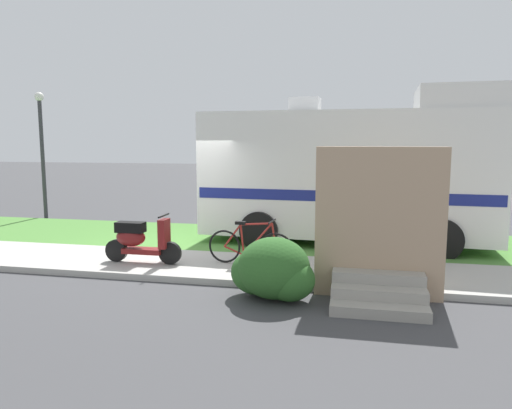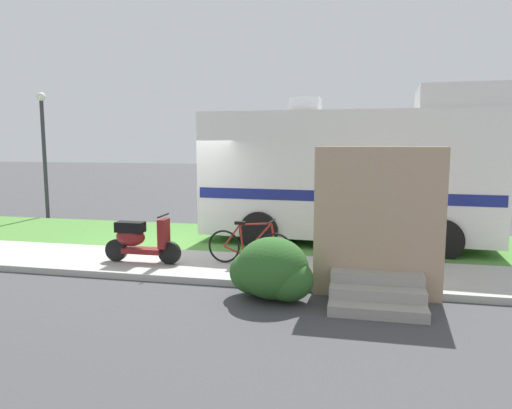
{
  "view_description": "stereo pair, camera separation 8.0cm",
  "coord_description": "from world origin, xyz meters",
  "px_view_note": "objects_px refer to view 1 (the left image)",
  "views": [
    {
      "loc": [
        4.0,
        -9.87,
        2.49
      ],
      "look_at": [
        1.86,
        0.3,
        1.1
      ],
      "focal_mm": 33.48,
      "sensor_mm": 36.0,
      "label": 1
    },
    {
      "loc": [
        4.08,
        -9.85,
        2.49
      ],
      "look_at": [
        1.86,
        0.3,
        1.1
      ],
      "focal_mm": 33.48,
      "sensor_mm": 36.0,
      "label": 2
    }
  ],
  "objects_px": {
    "pickup_truck_near": "(413,189)",
    "street_lamp_post": "(42,142)",
    "motorhome_rv": "(350,172)",
    "bottle_spare": "(361,261)",
    "bicycle": "(250,246)",
    "bottle_green": "(424,267)",
    "scooter": "(140,240)"
  },
  "relations": [
    {
      "from": "pickup_truck_near",
      "to": "street_lamp_post",
      "type": "xyz_separation_m",
      "value": [
        -11.54,
        -2.27,
        1.48
      ]
    },
    {
      "from": "motorhome_rv",
      "to": "bottle_spare",
      "type": "xyz_separation_m",
      "value": [
        0.28,
        -2.57,
        -1.5
      ]
    },
    {
      "from": "bicycle",
      "to": "bottle_spare",
      "type": "relative_size",
      "value": 5.83
    },
    {
      "from": "motorhome_rv",
      "to": "street_lamp_post",
      "type": "bearing_deg",
      "value": 168.69
    },
    {
      "from": "bicycle",
      "to": "street_lamp_post",
      "type": "height_order",
      "value": "street_lamp_post"
    },
    {
      "from": "bicycle",
      "to": "bottle_green",
      "type": "xyz_separation_m",
      "value": [
        3.2,
        0.02,
        -0.25
      ]
    },
    {
      "from": "scooter",
      "to": "bicycle",
      "type": "relative_size",
      "value": 0.93
    },
    {
      "from": "scooter",
      "to": "bottle_green",
      "type": "distance_m",
      "value": 5.36
    },
    {
      "from": "scooter",
      "to": "street_lamp_post",
      "type": "xyz_separation_m",
      "value": [
        -5.67,
        5.02,
        1.87
      ]
    },
    {
      "from": "bicycle",
      "to": "pickup_truck_near",
      "type": "bearing_deg",
      "value": 61.9
    },
    {
      "from": "scooter",
      "to": "bicycle",
      "type": "bearing_deg",
      "value": 8.03
    },
    {
      "from": "motorhome_rv",
      "to": "bicycle",
      "type": "xyz_separation_m",
      "value": [
        -1.82,
        -2.79,
        -1.25
      ]
    },
    {
      "from": "bicycle",
      "to": "pickup_truck_near",
      "type": "relative_size",
      "value": 0.32
    },
    {
      "from": "motorhome_rv",
      "to": "bottle_spare",
      "type": "height_order",
      "value": "motorhome_rv"
    },
    {
      "from": "bottle_spare",
      "to": "street_lamp_post",
      "type": "xyz_separation_m",
      "value": [
        -9.91,
        4.5,
        2.2
      ]
    },
    {
      "from": "motorhome_rv",
      "to": "bicycle",
      "type": "relative_size",
      "value": 4.02
    },
    {
      "from": "pickup_truck_near",
      "to": "scooter",
      "type": "bearing_deg",
      "value": -128.83
    },
    {
      "from": "bicycle",
      "to": "bottle_green",
      "type": "relative_size",
      "value": 6.03
    },
    {
      "from": "bicycle",
      "to": "scooter",
      "type": "bearing_deg",
      "value": -171.97
    },
    {
      "from": "pickup_truck_near",
      "to": "bottle_green",
      "type": "bearing_deg",
      "value": -94.34
    },
    {
      "from": "bottle_green",
      "to": "bottle_spare",
      "type": "height_order",
      "value": "bottle_spare"
    },
    {
      "from": "motorhome_rv",
      "to": "bicycle",
      "type": "height_order",
      "value": "motorhome_rv"
    },
    {
      "from": "bicycle",
      "to": "bottle_spare",
      "type": "height_order",
      "value": "bicycle"
    },
    {
      "from": "scooter",
      "to": "bottle_spare",
      "type": "relative_size",
      "value": 5.41
    },
    {
      "from": "motorhome_rv",
      "to": "bottle_green",
      "type": "height_order",
      "value": "motorhome_rv"
    },
    {
      "from": "bottle_green",
      "to": "scooter",
      "type": "bearing_deg",
      "value": -176.56
    },
    {
      "from": "street_lamp_post",
      "to": "scooter",
      "type": "bearing_deg",
      "value": -41.49
    },
    {
      "from": "scooter",
      "to": "street_lamp_post",
      "type": "bearing_deg",
      "value": 138.51
    },
    {
      "from": "street_lamp_post",
      "to": "motorhome_rv",
      "type": "bearing_deg",
      "value": -11.31
    },
    {
      "from": "pickup_truck_near",
      "to": "bottle_green",
      "type": "distance_m",
      "value": 7.02
    },
    {
      "from": "scooter",
      "to": "pickup_truck_near",
      "type": "height_order",
      "value": "pickup_truck_near"
    },
    {
      "from": "scooter",
      "to": "pickup_truck_near",
      "type": "relative_size",
      "value": 0.29
    }
  ]
}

